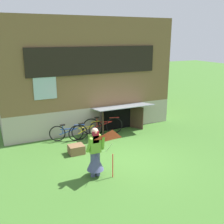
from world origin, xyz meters
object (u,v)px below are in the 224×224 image
Objects in this scene: kite at (113,142)px; person at (95,156)px; bicycle_blue at (68,133)px; wooden_crate at (76,149)px; bicycle_yellow at (86,131)px; bicycle_red at (103,126)px.

person is at bearing 125.35° from kite.
bicycle_blue is 1.38m from wooden_crate.
wooden_crate is at bearing 67.13° from person.
bicycle_blue is at bearing 64.85° from person.
kite is (0.35, -0.49, 0.60)m from person.
bicycle_blue is at bearing 94.37° from kite.
person is at bearing -111.38° from bicycle_yellow.
bicycle_blue is (-0.28, 3.68, -0.91)m from kite.
wooden_crate is (-0.10, -1.36, -0.19)m from bicycle_blue.
kite reaches higher than wooden_crate.
kite is 0.98× the size of bicycle_yellow.
kite is at bearing -80.64° from wooden_crate.
bicycle_blue is 2.76× the size of wooden_crate.
person is 0.99× the size of bicycle_yellow.
bicycle_yellow is 1.04× the size of bicycle_blue.
bicycle_yellow is 2.86× the size of wooden_crate.
bicycle_red is at bearing 71.07° from kite.
wooden_crate is (-0.84, -1.27, -0.19)m from bicycle_yellow.
bicycle_yellow is 0.74m from bicycle_blue.
kite is 2.60m from wooden_crate.
bicycle_yellow is at bearing 56.62° from wooden_crate.
person reaches higher than bicycle_blue.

